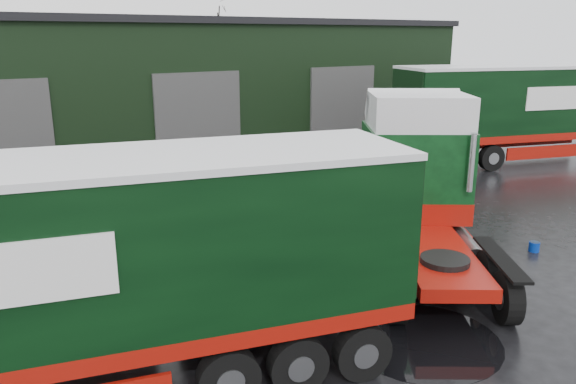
% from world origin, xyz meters
% --- Properties ---
extents(ground, '(100.00, 100.00, 0.00)m').
position_xyz_m(ground, '(0.00, 0.00, 0.00)').
color(ground, black).
extents(warehouse, '(32.40, 12.40, 6.30)m').
position_xyz_m(warehouse, '(2.00, 20.00, 3.16)').
color(warehouse, black).
rests_on(warehouse, ground).
extents(hero_tractor, '(6.12, 7.12, 4.15)m').
position_xyz_m(hero_tractor, '(1.35, 0.05, 2.08)').
color(hero_tractor, black).
rests_on(hero_tractor, ground).
extents(trailer_left, '(12.59, 5.59, 3.84)m').
position_xyz_m(trailer_left, '(-7.50, 0.00, 1.92)').
color(trailer_left, silver).
rests_on(trailer_left, ground).
extents(lorry_right, '(16.51, 7.61, 4.31)m').
position_xyz_m(lorry_right, '(14.69, 6.26, 2.16)').
color(lorry_right, silver).
rests_on(lorry_right, ground).
extents(wash_bucket, '(0.30, 0.30, 0.26)m').
position_xyz_m(wash_bucket, '(4.85, -0.52, 0.13)').
color(wash_bucket, '#062993').
rests_on(wash_bucket, ground).
extents(tree_back_b, '(4.40, 4.40, 7.50)m').
position_xyz_m(tree_back_b, '(10.00, 30.00, 3.75)').
color(tree_back_b, black).
rests_on(tree_back_b, ground).
extents(puddle_0, '(2.90, 2.90, 0.01)m').
position_xyz_m(puddle_0, '(-0.95, -2.07, 0.00)').
color(puddle_0, black).
rests_on(puddle_0, ground).
extents(puddle_1, '(2.13, 2.13, 0.01)m').
position_xyz_m(puddle_1, '(2.71, 2.80, 0.00)').
color(puddle_1, black).
rests_on(puddle_1, ground).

